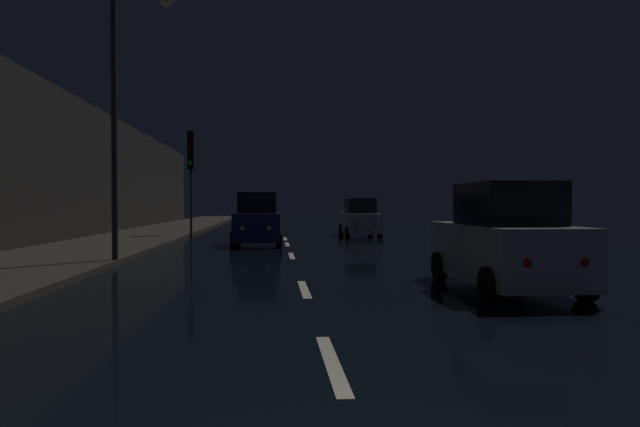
{
  "coord_description": "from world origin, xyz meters",
  "views": [
    {
      "loc": [
        -0.62,
        -2.75,
        1.65
      ],
      "look_at": [
        0.84,
        14.16,
        1.36
      ],
      "focal_mm": 31.48,
      "sensor_mm": 36.0,
      "label": 1
    }
  ],
  "objects": [
    {
      "name": "car_approaching_headlights",
      "position": [
        -1.2,
        19.82,
        0.96
      ],
      "size": [
        1.93,
        4.18,
        2.11
      ],
      "rotation": [
        0.0,
        0.0,
        -1.57
      ],
      "color": "#141E51",
      "rests_on": "ground"
    },
    {
      "name": "sidewalk_left",
      "position": [
        -6.92,
        24.5,
        0.07
      ],
      "size": [
        4.4,
        84.0,
        0.15
      ],
      "primitive_type": "cube",
      "color": "#38332B",
      "rests_on": "ground"
    },
    {
      "name": "lane_centerline",
      "position": [
        0.0,
        13.9,
        0.01
      ],
      "size": [
        0.16,
        22.77,
        0.01
      ],
      "color": "beige",
      "rests_on": "ground"
    },
    {
      "name": "streetlamp_overhead",
      "position": [
        -4.37,
        12.68,
        4.88
      ],
      "size": [
        1.7,
        0.44,
        7.38
      ],
      "color": "#2D2D30",
      "rests_on": "ground"
    },
    {
      "name": "ground",
      "position": [
        0.0,
        24.5,
        -0.01
      ],
      "size": [
        26.24,
        84.0,
        0.02
      ],
      "primitive_type": "cube",
      "color": "black"
    },
    {
      "name": "car_parked_right_far",
      "position": [
        3.82,
        25.35,
        0.88
      ],
      "size": [
        1.77,
        3.83,
        1.93
      ],
      "rotation": [
        0.0,
        0.0,
        1.57
      ],
      "color": "silver",
      "rests_on": "ground"
    },
    {
      "name": "building_facade_left",
      "position": [
        -9.52,
        21.0,
        3.18
      ],
      "size": [
        0.8,
        63.0,
        6.36
      ],
      "primitive_type": "cube",
      "color": "#2D2B28",
      "rests_on": "ground"
    },
    {
      "name": "car_parked_right_near",
      "position": [
        3.82,
        7.62,
        0.94
      ],
      "size": [
        1.88,
        4.08,
        2.05
      ],
      "rotation": [
        0.0,
        0.0,
        1.57
      ],
      "color": "#A5A8AD",
      "rests_on": "ground"
    },
    {
      "name": "traffic_light_far_left",
      "position": [
        -4.62,
        25.49,
        3.85
      ],
      "size": [
        0.33,
        0.47,
        5.26
      ],
      "rotation": [
        0.0,
        0.0,
        -1.63
      ],
      "color": "#38383A",
      "rests_on": "ground"
    }
  ]
}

